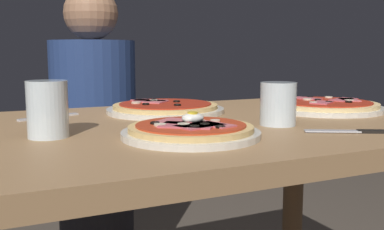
# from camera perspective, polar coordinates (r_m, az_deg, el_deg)

# --- Properties ---
(dining_table) EXTENTS (1.17, 0.77, 0.78)m
(dining_table) POSITION_cam_1_polar(r_m,az_deg,el_deg) (1.07, 1.08, -7.89)
(dining_table) COLOR #9E754C
(dining_table) RESTS_ON ground
(pizza_foreground) EXTENTS (0.26, 0.26, 0.05)m
(pizza_foreground) POSITION_cam_1_polar(r_m,az_deg,el_deg) (0.85, -0.14, -1.98)
(pizza_foreground) COLOR silver
(pizza_foreground) RESTS_ON dining_table
(pizza_across_left) EXTENTS (0.31, 0.31, 0.03)m
(pizza_across_left) POSITION_cam_1_polar(r_m,az_deg,el_deg) (1.20, -3.41, 0.88)
(pizza_across_left) COLOR silver
(pizza_across_left) RESTS_ON dining_table
(pizza_across_right) EXTENTS (0.32, 0.32, 0.03)m
(pizza_across_right) POSITION_cam_1_polar(r_m,az_deg,el_deg) (1.30, 16.33, 1.12)
(pizza_across_right) COLOR silver
(pizza_across_right) RESTS_ON dining_table
(water_glass_near) EXTENTS (0.08, 0.08, 0.09)m
(water_glass_near) POSITION_cam_1_polar(r_m,az_deg,el_deg) (1.01, 10.82, 1.02)
(water_glass_near) COLOR silver
(water_glass_near) RESTS_ON dining_table
(water_glass_far) EXTENTS (0.08, 0.08, 0.11)m
(water_glass_far) POSITION_cam_1_polar(r_m,az_deg,el_deg) (0.89, -17.77, 0.26)
(water_glass_far) COLOR silver
(water_glass_far) RESTS_ON dining_table
(fork) EXTENTS (0.15, 0.07, 0.00)m
(fork) POSITION_cam_1_polar(r_m,az_deg,el_deg) (1.15, -18.18, -0.30)
(fork) COLOR silver
(fork) RESTS_ON dining_table
(knife) EXTENTS (0.18, 0.11, 0.01)m
(knife) POSITION_cam_1_polar(r_m,az_deg,el_deg) (0.96, 20.57, -1.94)
(knife) COLOR silver
(knife) RESTS_ON dining_table
(diner_person) EXTENTS (0.32, 0.32, 1.18)m
(diner_person) POSITION_cam_1_polar(r_m,az_deg,el_deg) (1.79, -12.16, -4.40)
(diner_person) COLOR black
(diner_person) RESTS_ON ground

